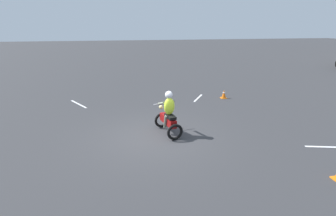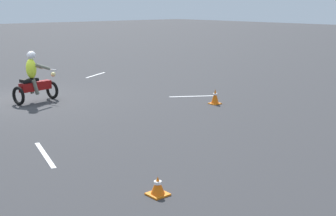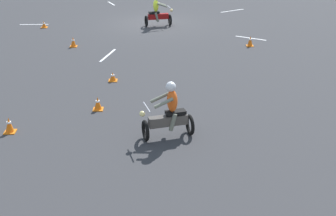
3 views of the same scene
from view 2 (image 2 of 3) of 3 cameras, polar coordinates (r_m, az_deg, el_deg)
The scene contains 7 objects.
ground_plane at distance 16.25m, azimuth -17.42°, elevation 0.94°, with size 120.00×120.00×0.00m, color #333335.
motorcycle_rider_foreground at distance 15.65m, azimuth -16.01°, elevation 3.30°, with size 1.56×0.89×1.66m.
traffic_cone_near_right at distance 7.88m, azimuth -1.26°, elevation -9.52°, with size 0.32×0.32×0.33m.
traffic_cone_far_left at distance 14.92m, azimuth 5.76°, elevation 1.36°, with size 0.32×0.32×0.48m.
lane_stripe_n at distance 10.28m, azimuth -14.79°, elevation -5.49°, with size 0.10×1.87×0.01m, color silver.
lane_stripe_nw at distance 16.14m, azimuth 2.97°, elevation 1.44°, with size 0.10×1.59×0.01m, color silver.
lane_stripe_sw at distance 21.23m, azimuth -8.79°, elevation 4.01°, with size 0.10×1.78×0.01m, color silver.
Camera 2 is at (6.12, 14.73, 3.12)m, focal length 50.00 mm.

